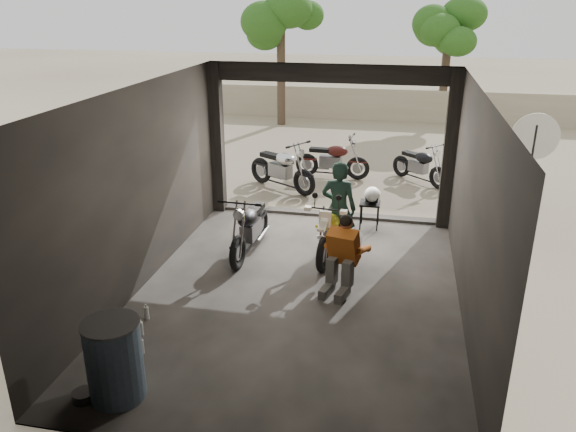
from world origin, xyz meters
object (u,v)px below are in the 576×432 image
at_px(outside_bike_c, 420,162).
at_px(rider, 339,208).
at_px(outside_bike_b, 332,157).
at_px(oil_drum, 115,361).
at_px(mechanic, 340,258).
at_px(helmet, 372,195).
at_px(stool, 370,206).
at_px(left_bike, 250,223).
at_px(main_bike, 332,228).
at_px(sign_post, 532,158).
at_px(outside_bike_a, 282,165).

distance_m(outside_bike_c, rider, 4.90).
xyz_separation_m(outside_bike_b, rider, (0.71, -4.58, 0.30)).
height_order(rider, oil_drum, rider).
distance_m(mechanic, helmet, 2.82).
relative_size(stool, oil_drum, 0.56).
height_order(left_bike, outside_bike_b, left_bike).
height_order(main_bike, helmet, main_bike).
bearing_deg(sign_post, left_bike, -158.28).
xyz_separation_m(mechanic, oil_drum, (-2.24, -3.05, -0.11)).
distance_m(main_bike, outside_bike_a, 3.95).
bearing_deg(sign_post, helmet, -179.75).
height_order(helmet, oil_drum, oil_drum).
bearing_deg(sign_post, stool, -179.38).
xyz_separation_m(main_bike, helmet, (0.61, 1.50, 0.16)).
relative_size(main_bike, left_bike, 0.97).
height_order(main_bike, outside_bike_a, outside_bike_a).
xyz_separation_m(main_bike, oil_drum, (-1.93, -4.36, -0.06)).
relative_size(stool, sign_post, 0.22).
bearing_deg(oil_drum, outside_bike_a, 88.30).
distance_m(helmet, sign_post, 2.99).
bearing_deg(outside_bike_b, mechanic, -167.74).
bearing_deg(main_bike, outside_bike_a, 121.51).
distance_m(oil_drum, sign_post, 7.82).
height_order(rider, helmet, rider).
height_order(outside_bike_b, sign_post, sign_post).
xyz_separation_m(outside_bike_a, helmet, (2.31, -2.07, 0.10)).
bearing_deg(outside_bike_b, left_bike, 173.68).
bearing_deg(left_bike, outside_bike_b, 82.76).
relative_size(outside_bike_a, stool, 3.29).
relative_size(helmet, sign_post, 0.14).
height_order(helmet, sign_post, sign_post).
xyz_separation_m(outside_bike_b, sign_post, (4.04, -3.52, 1.14)).
distance_m(main_bike, outside_bike_b, 4.79).
height_order(outside_bike_c, mechanic, mechanic).
xyz_separation_m(main_bike, stool, (0.57, 1.48, -0.08)).
bearing_deg(outside_bike_a, outside_bike_c, -37.86).
distance_m(outside_bike_a, sign_post, 5.73).
height_order(left_bike, helmet, left_bike).
xyz_separation_m(rider, stool, (0.49, 1.32, -0.39)).
xyz_separation_m(outside_bike_a, oil_drum, (-0.23, -7.92, -0.12)).
distance_m(outside_bike_a, outside_bike_c, 3.52).
bearing_deg(outside_bike_a, sign_post, -83.17).
bearing_deg(rider, stool, -102.73).
height_order(mechanic, stool, mechanic).
relative_size(rider, oil_drum, 1.75).
xyz_separation_m(left_bike, outside_bike_a, (-0.22, 3.73, 0.03)).
distance_m(left_bike, stool, 2.64).
relative_size(outside_bike_a, mechanic, 1.51).
bearing_deg(rider, main_bike, 70.17).
bearing_deg(main_bike, left_bike, -167.44).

